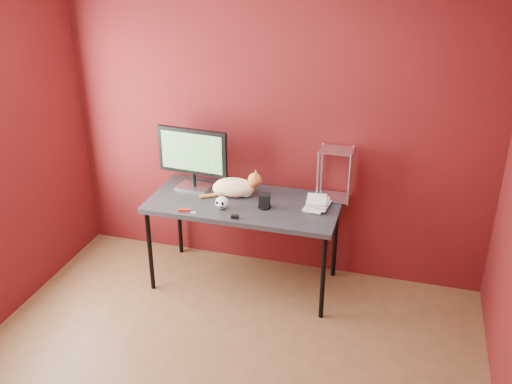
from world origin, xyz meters
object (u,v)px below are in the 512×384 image
(desk, at_px, (244,207))
(cat, at_px, (235,187))
(speaker, at_px, (264,202))
(monitor, at_px, (193,156))
(skull_mug, at_px, (222,203))
(book_stack, at_px, (311,157))

(desk, xyz_separation_m, cat, (-0.10, 0.07, 0.13))
(cat, relative_size, speaker, 4.14)
(monitor, relative_size, speaker, 5.17)
(desk, xyz_separation_m, skull_mug, (-0.13, -0.16, 0.10))
(desk, height_order, book_stack, book_stack)
(monitor, height_order, cat, monitor)
(skull_mug, bearing_deg, desk, 55.07)
(desk, distance_m, speaker, 0.22)
(monitor, height_order, book_stack, book_stack)
(book_stack, bearing_deg, cat, 179.08)
(skull_mug, bearing_deg, book_stack, 22.39)
(monitor, bearing_deg, cat, -4.50)
(speaker, relative_size, book_stack, 0.14)
(desk, distance_m, monitor, 0.59)
(desk, xyz_separation_m, monitor, (-0.47, 0.13, 0.34))
(desk, height_order, monitor, monitor)
(monitor, relative_size, book_stack, 0.73)
(cat, distance_m, speaker, 0.32)
(book_stack, bearing_deg, monitor, 176.11)
(speaker, bearing_deg, skull_mug, -170.49)
(cat, xyz_separation_m, book_stack, (0.60, -0.01, 0.33))
(skull_mug, xyz_separation_m, book_stack, (0.63, 0.23, 0.36))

